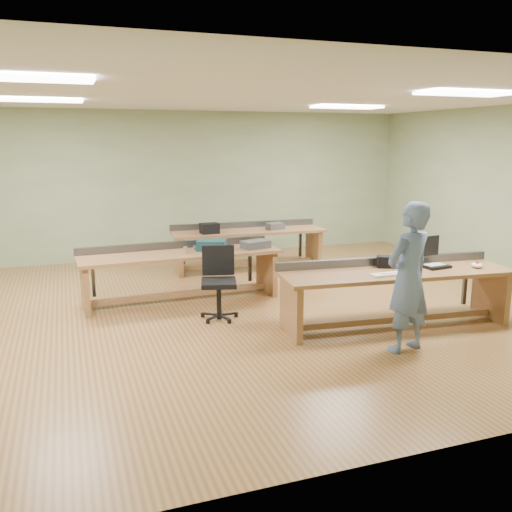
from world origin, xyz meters
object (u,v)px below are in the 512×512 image
person (408,278)px  task_chair (219,292)px  workbench_back (248,240)px  parts_bin_teal (212,245)px  workbench_front (395,284)px  laptop_base (435,266)px  parts_bin_grey (256,244)px  workbench_mid (180,264)px  mug (197,248)px  camera_bag (386,262)px  drinks_can (185,250)px

person → task_chair: 2.59m
workbench_back → person: bearing=-82.2°
workbench_back → parts_bin_teal: bearing=-122.4°
workbench_front → laptop_base: (0.58, -0.03, 0.21)m
task_chair → parts_bin_grey: bearing=62.1°
task_chair → parts_bin_teal: size_ratio=2.27×
task_chair → workbench_mid: bearing=121.8°
task_chair → parts_bin_teal: bearing=94.7°
laptop_base → parts_bin_grey: bearing=124.7°
mug → person: bearing=-58.5°
workbench_back → camera_bag: bearing=-75.6°
camera_bag → mug: 2.86m
person → camera_bag: 1.03m
workbench_front → camera_bag: camera_bag is taller
laptop_base → parts_bin_teal: (-2.49, 2.14, 0.06)m
workbench_front → parts_bin_teal: (-1.91, 2.10, 0.27)m
parts_bin_teal → drinks_can: size_ratio=3.92×
camera_bag → mug: bearing=161.4°
workbench_mid → mug: (0.27, 0.02, 0.23)m
workbench_mid → drinks_can: drinks_can is taller
parts_bin_teal → parts_bin_grey: bearing=-6.9°
workbench_front → workbench_mid: bearing=144.5°
task_chair → parts_bin_grey: 1.36m
parts_bin_teal → laptop_base: bearing=-40.6°
workbench_mid → parts_bin_grey: bearing=-6.0°
workbench_back → laptop_base: 4.00m
workbench_mid → parts_bin_teal: size_ratio=6.99×
person → camera_bag: size_ratio=7.73×
workbench_front → workbench_mid: (-2.41, 2.09, -0.00)m
person → drinks_can: 3.36m
workbench_mid → workbench_back: 2.31m
workbench_front → parts_bin_grey: (-1.22, 2.02, 0.25)m
parts_bin_teal → drinks_can: (-0.45, -0.18, -0.02)m
workbench_front → camera_bag: bearing=106.5°
workbench_front → workbench_back: (-0.78, 3.72, -0.00)m
workbench_back → drinks_can: drinks_can is taller
workbench_back → parts_bin_teal: 2.00m
parts_bin_teal → mug: (-0.23, 0.02, -0.03)m
task_chair → mug: bearing=107.3°
parts_bin_grey → task_chair: bearing=-132.5°
person → laptop_base: person is taller
task_chair → mug: 1.14m
laptop_base → drinks_can: bearing=139.8°
camera_bag → workbench_back: bearing=125.8°
parts_bin_teal → workbench_front: bearing=-47.7°
mug → task_chair: bearing=-87.3°
workbench_front → task_chair: task_chair is taller
workbench_mid → workbench_back: same height
workbench_mid → person: size_ratio=1.74×
laptop_base → camera_bag: 0.66m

